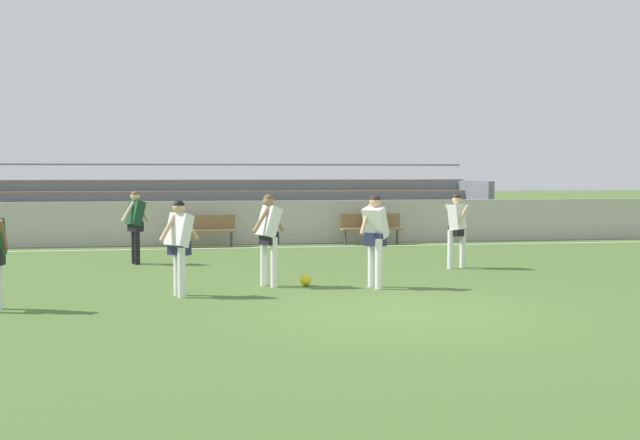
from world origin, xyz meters
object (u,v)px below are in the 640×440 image
at_px(bench_far_right, 371,226).
at_px(soccer_ball, 306,280).
at_px(bleacher_stand, 210,207).
at_px(player_white_deep_cover, 179,240).
at_px(player_white_overlapping, 269,231).
at_px(player_dark_dropping_back, 135,221).
at_px(spectator_seated, 372,221).
at_px(player_white_pressing_high, 375,233).
at_px(player_white_challenging, 457,224).
at_px(bench_near_wall_gap, 204,227).

relative_size(bench_far_right, soccer_ball, 8.18).
height_order(bleacher_stand, soccer_ball, bleacher_stand).
distance_m(bleacher_stand, player_white_deep_cover, 12.60).
bearing_deg(player_white_overlapping, bench_far_right, 65.26).
height_order(bleacher_stand, player_dark_dropping_back, bleacher_stand).
bearing_deg(player_dark_dropping_back, player_white_deep_cover, -79.69).
height_order(spectator_seated, soccer_ball, spectator_seated).
bearing_deg(spectator_seated, player_white_pressing_high, -103.03).
bearing_deg(bleacher_stand, player_white_challenging, -61.94).
bearing_deg(soccer_ball, bleacher_stand, 96.20).
bearing_deg(player_white_overlapping, bench_near_wall_gap, 95.94).
relative_size(player_white_pressing_high, player_white_challenging, 1.04).
distance_m(bench_near_wall_gap, soccer_ball, 8.78).
distance_m(bench_far_right, player_white_pressing_high, 9.39).
bearing_deg(spectator_seated, bench_near_wall_gap, 178.63).
relative_size(spectator_seated, player_white_deep_cover, 0.74).
bearing_deg(player_dark_dropping_back, player_white_pressing_high, -47.22).
xyz_separation_m(player_white_pressing_high, soccer_ball, (-1.20, 0.51, -0.90)).
bearing_deg(bleacher_stand, soccer_ball, -83.80).
height_order(spectator_seated, player_white_overlapping, player_white_overlapping).
relative_size(bleacher_stand, bench_near_wall_gap, 9.89).
height_order(bench_far_right, player_white_overlapping, player_white_overlapping).
height_order(bench_far_right, soccer_ball, bench_far_right).
bearing_deg(player_white_challenging, player_white_deep_cover, -151.89).
bearing_deg(player_white_deep_cover, spectator_seated, 59.37).
bearing_deg(player_dark_dropping_back, bleacher_stand, 74.58).
distance_m(spectator_seated, player_dark_dropping_back, 7.79).
bearing_deg(player_white_deep_cover, bleacher_stand, 85.21).
relative_size(bleacher_stand, player_dark_dropping_back, 10.59).
relative_size(bench_near_wall_gap, player_white_overlapping, 1.06).
height_order(spectator_seated, player_white_challenging, player_white_challenging).
xyz_separation_m(bench_near_wall_gap, spectator_seated, (4.87, -0.12, 0.16)).
bearing_deg(bench_far_right, player_white_deep_cover, -120.33).
bearing_deg(player_white_pressing_high, player_white_challenging, 47.88).
relative_size(bleacher_stand, player_white_pressing_high, 10.49).
xyz_separation_m(bench_near_wall_gap, player_white_pressing_high, (2.78, -9.14, 0.47)).
bearing_deg(player_white_pressing_high, bench_far_right, 77.13).
relative_size(bench_near_wall_gap, player_white_pressing_high, 1.06).
distance_m(bench_near_wall_gap, spectator_seated, 4.87).
bearing_deg(player_white_challenging, player_white_pressing_high, -132.12).
relative_size(bleacher_stand, soccer_ball, 80.94).
bearing_deg(bench_near_wall_gap, spectator_seated, -1.37).
bearing_deg(player_white_overlapping, player_white_deep_cover, -149.58).
height_order(player_white_pressing_high, player_dark_dropping_back, player_white_pressing_high).
xyz_separation_m(bleacher_stand, spectator_seated, (4.55, -3.10, -0.30)).
height_order(player_white_deep_cover, player_white_challenging, same).
distance_m(bleacher_stand, spectator_seated, 5.51).
distance_m(player_white_overlapping, player_white_deep_cover, 1.89).
height_order(spectator_seated, player_dark_dropping_back, player_dark_dropping_back).
xyz_separation_m(bleacher_stand, bench_far_right, (4.55, -2.98, -0.45)).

